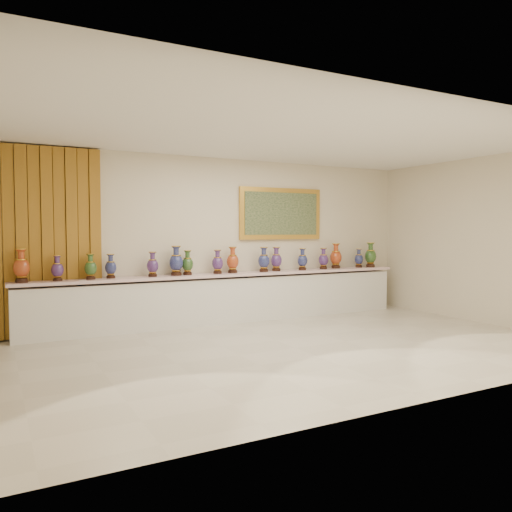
{
  "coord_description": "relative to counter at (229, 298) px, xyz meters",
  "views": [
    {
      "loc": [
        -3.79,
        -5.95,
        1.68
      ],
      "look_at": [
        0.26,
        1.7,
        1.23
      ],
      "focal_mm": 35.0,
      "sensor_mm": 36.0,
      "label": 1
    }
  ],
  "objects": [
    {
      "name": "vase_12",
      "position": [
        2.08,
        -0.03,
        0.65
      ],
      "size": [
        0.22,
        0.22,
        0.42
      ],
      "rotation": [
        0.0,
        0.0,
        -0.15
      ],
      "color": "black",
      "rests_on": "counter"
    },
    {
      "name": "ground",
      "position": [
        0.0,
        -2.27,
        -0.44
      ],
      "size": [
        8.0,
        8.0,
        0.0
      ],
      "primitive_type": "plane",
      "color": "beige",
      "rests_on": "ground"
    },
    {
      "name": "vase_10",
      "position": [
        1.01,
        0.01,
        0.67
      ],
      "size": [
        0.27,
        0.27,
        0.46
      ],
      "rotation": [
        0.0,
        0.0,
        0.36
      ],
      "color": "black",
      "rests_on": "counter"
    },
    {
      "name": "vase_14",
      "position": [
        3.0,
        -0.01,
        0.64
      ],
      "size": [
        0.22,
        0.22,
        0.39
      ],
      "rotation": [
        0.0,
        0.0,
        -0.25
      ],
      "color": "black",
      "rests_on": "counter"
    },
    {
      "name": "vase_7",
      "position": [
        -0.22,
        -0.01,
        0.66
      ],
      "size": [
        0.22,
        0.22,
        0.43
      ],
      "rotation": [
        0.0,
        0.0,
        0.13
      ],
      "color": "black",
      "rests_on": "counter"
    },
    {
      "name": "vase_0",
      "position": [
        -3.42,
        -0.05,
        0.69
      ],
      "size": [
        0.31,
        0.31,
        0.51
      ],
      "rotation": [
        0.0,
        0.0,
        0.43
      ],
      "color": "black",
      "rests_on": "counter"
    },
    {
      "name": "room",
      "position": [
        -2.35,
        0.17,
        1.14
      ],
      "size": [
        8.0,
        8.0,
        8.0
      ],
      "color": "beige",
      "rests_on": "ground"
    },
    {
      "name": "vase_2",
      "position": [
        -2.42,
        -0.03,
        0.65
      ],
      "size": [
        0.21,
        0.21,
        0.41
      ],
      "rotation": [
        0.0,
        0.0,
        -0.12
      ],
      "color": "black",
      "rests_on": "counter"
    },
    {
      "name": "vase_6",
      "position": [
        -0.78,
        0.02,
        0.66
      ],
      "size": [
        0.23,
        0.23,
        0.43
      ],
      "rotation": [
        0.0,
        0.0,
        0.19
      ],
      "color": "black",
      "rests_on": "counter"
    },
    {
      "name": "vase_3",
      "position": [
        -2.1,
        0.02,
        0.64
      ],
      "size": [
        0.23,
        0.23,
        0.39
      ],
      "rotation": [
        0.0,
        0.0,
        -0.28
      ],
      "color": "black",
      "rests_on": "counter"
    },
    {
      "name": "vase_1",
      "position": [
        -2.92,
        -0.05,
        0.64
      ],
      "size": [
        0.2,
        0.2,
        0.4
      ],
      "rotation": [
        0.0,
        0.0,
        0.12
      ],
      "color": "black",
      "rests_on": "counter"
    },
    {
      "name": "vase_8",
      "position": [
        0.08,
        0.01,
        0.68
      ],
      "size": [
        0.29,
        0.29,
        0.48
      ],
      "rotation": [
        0.0,
        0.0,
        -0.4
      ],
      "color": "black",
      "rests_on": "counter"
    },
    {
      "name": "vase_9",
      "position": [
        0.7,
        -0.05,
        0.67
      ],
      "size": [
        0.27,
        0.27,
        0.46
      ],
      "rotation": [
        0.0,
        0.0,
        -0.34
      ],
      "color": "black",
      "rests_on": "counter"
    },
    {
      "name": "vase_4",
      "position": [
        -1.42,
        -0.03,
        0.65
      ],
      "size": [
        0.25,
        0.25,
        0.42
      ],
      "rotation": [
        0.0,
        0.0,
        0.34
      ],
      "color": "black",
      "rests_on": "counter"
    },
    {
      "name": "label_card",
      "position": [
        -2.56,
        -0.14,
        0.47
      ],
      "size": [
        0.1,
        0.06,
        0.0
      ],
      "primitive_type": "cube",
      "color": "white",
      "rests_on": "counter"
    },
    {
      "name": "vase_15",
      "position": [
        3.28,
        -0.06,
        0.7
      ],
      "size": [
        0.31,
        0.31,
        0.52
      ],
      "rotation": [
        0.0,
        0.0,
        0.39
      ],
      "color": "black",
      "rests_on": "counter"
    },
    {
      "name": "counter",
      "position": [
        0.0,
        0.0,
        0.0
      ],
      "size": [
        7.28,
        0.48,
        0.9
      ],
      "color": "white",
      "rests_on": "ground"
    },
    {
      "name": "vase_11",
      "position": [
        1.58,
        -0.03,
        0.65
      ],
      "size": [
        0.21,
        0.21,
        0.42
      ],
      "rotation": [
        0.0,
        0.0,
        -0.09
      ],
      "color": "black",
      "rests_on": "counter"
    },
    {
      "name": "vase_13",
      "position": [
        2.43,
        0.02,
        0.69
      ],
      "size": [
        0.31,
        0.31,
        0.51
      ],
      "rotation": [
        0.0,
        0.0,
        0.43
      ],
      "color": "black",
      "rests_on": "counter"
    },
    {
      "name": "vase_5",
      "position": [
        -1.0,
        -0.02,
        0.69
      ],
      "size": [
        0.27,
        0.27,
        0.51
      ],
      "rotation": [
        0.0,
        0.0,
        0.17
      ],
      "color": "black",
      "rests_on": "counter"
    }
  ]
}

